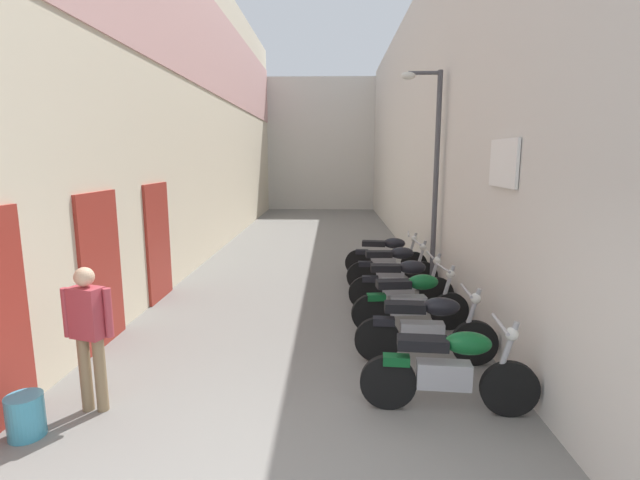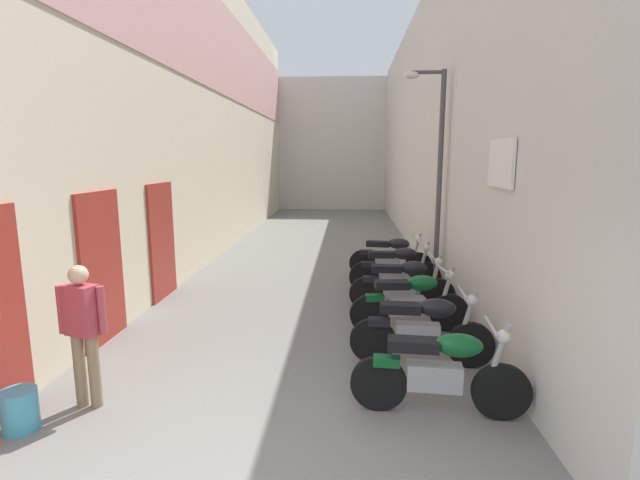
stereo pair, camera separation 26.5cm
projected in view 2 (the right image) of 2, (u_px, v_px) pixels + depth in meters
ground_plane at (315, 263)px, 11.89m from camera, size 37.28×37.28×0.00m
building_left at (217, 111)px, 13.28m from camera, size 0.45×21.28×7.90m
building_right at (424, 130)px, 13.08m from camera, size 0.45×21.28×6.89m
building_far_end at (333, 145)px, 24.71m from camera, size 8.48×2.00×6.68m
motorcycle_nearest at (441, 370)px, 4.81m from camera, size 1.85×0.58×1.04m
motorcycle_second at (422, 328)px, 5.98m from camera, size 1.85×0.58×1.04m
motorcycle_third at (410, 301)px, 7.13m from camera, size 1.85×0.58×1.04m
motorcycle_fourth at (403, 283)px, 8.12m from camera, size 1.85×0.58×1.04m
motorcycle_fifth at (396, 267)px, 9.31m from camera, size 1.85×0.58×1.04m
motorcycle_sixth at (391, 256)px, 10.41m from camera, size 1.84×0.58×1.04m
pedestrian_by_doorway at (83, 326)px, 4.90m from camera, size 0.52×0.29×1.57m
water_jug_near_door at (20, 410)px, 4.57m from camera, size 0.34×0.34×0.42m
street_lamp at (435, 165)px, 8.93m from camera, size 0.79×0.18×4.29m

